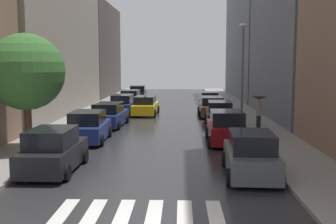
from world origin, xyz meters
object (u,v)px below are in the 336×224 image
(parked_car_left_third, at_px, (109,115))
(parked_car_right_second, at_px, (227,128))
(street_tree_left, at_px, (26,72))
(parked_car_left_fourth, at_px, (123,105))
(pedestrian_near_tree, at_px, (259,106))
(parked_car_right_fifth, at_px, (209,101))
(lamp_post_right, at_px, (243,66))
(parked_car_right_fourth, at_px, (211,107))
(parked_car_right_nearest, at_px, (251,156))
(parked_car_left_second, at_px, (88,127))
(parked_car_left_sixth, at_px, (138,94))
(parked_car_left_fifth, at_px, (131,99))
(taxi_midroad, at_px, (145,106))
(parked_car_right_third, at_px, (219,115))
(parked_car_left_nearest, at_px, (53,151))

(parked_car_left_third, xyz_separation_m, parked_car_right_second, (7.53, -5.87, 0.06))
(street_tree_left, bearing_deg, parked_car_left_fourth, 80.06)
(pedestrian_near_tree, bearing_deg, parked_car_left_third, -32.99)
(parked_car_right_fifth, xyz_separation_m, lamp_post_right, (1.55, -10.63, 3.41))
(parked_car_right_fourth, bearing_deg, parked_car_right_nearest, -179.38)
(parked_car_left_second, distance_m, parked_car_right_nearest, 10.53)
(parked_car_left_second, relative_size, parked_car_left_sixth, 0.98)
(lamp_post_right, bearing_deg, parked_car_left_fourth, 147.84)
(parked_car_left_third, distance_m, street_tree_left, 9.16)
(parked_car_left_sixth, bearing_deg, parked_car_right_fourth, -153.34)
(parked_car_left_fifth, height_order, taxi_midroad, taxi_midroad)
(parked_car_right_fourth, bearing_deg, parked_car_right_third, -178.20)
(parked_car_left_third, xyz_separation_m, street_tree_left, (-2.61, -8.19, 3.18))
(street_tree_left, bearing_deg, pedestrian_near_tree, 26.87)
(lamp_post_right, bearing_deg, parked_car_right_third, -160.01)
(parked_car_right_third, bearing_deg, parked_car_left_third, 94.27)
(parked_car_right_third, bearing_deg, taxi_midroad, 45.22)
(parked_car_left_third, distance_m, parked_car_right_fourth, 9.41)
(parked_car_right_second, relative_size, parked_car_right_fourth, 0.89)
(parked_car_right_fifth, bearing_deg, parked_car_left_nearest, 162.50)
(parked_car_left_second, height_order, parked_car_right_fourth, parked_car_left_second)
(pedestrian_near_tree, height_order, lamp_post_right, lamp_post_right)
(parked_car_left_fourth, xyz_separation_m, pedestrian_near_tree, (10.03, -8.53, 0.87))
(parked_car_left_third, bearing_deg, pedestrian_near_tree, -97.23)
(parked_car_left_fifth, xyz_separation_m, parked_car_right_fourth, (7.61, -7.45, -0.02))
(parked_car_right_nearest, xyz_separation_m, parked_car_right_third, (-0.02, 12.78, -0.00))
(parked_car_right_nearest, bearing_deg, parked_car_right_second, 4.20)
(parked_car_left_third, xyz_separation_m, taxi_midroad, (1.99, 6.40, -0.01))
(parked_car_left_third, xyz_separation_m, parked_car_right_third, (7.72, 0.30, 0.04))
(lamp_post_right, bearing_deg, parked_car_right_nearest, -96.83)
(parked_car_right_third, height_order, pedestrian_near_tree, pedestrian_near_tree)
(parked_car_left_third, height_order, parked_car_right_third, parked_car_right_third)
(parked_car_left_fifth, distance_m, parked_car_right_second, 20.39)
(parked_car_right_fifth, xyz_separation_m, pedestrian_near_tree, (2.26, -13.30, 0.91))
(parked_car_left_third, height_order, taxi_midroad, taxi_midroad)
(parked_car_right_second, bearing_deg, parked_car_left_nearest, 129.43)
(parked_car_left_nearest, distance_m, street_tree_left, 5.51)
(parked_car_right_fourth, xyz_separation_m, taxi_midroad, (-5.56, 0.79, -0.01))
(parked_car_left_fourth, xyz_separation_m, parked_car_left_sixth, (0.01, 12.36, 0.05))
(parked_car_right_second, relative_size, taxi_midroad, 0.91)
(parked_car_left_nearest, distance_m, parked_car_right_third, 14.62)
(pedestrian_near_tree, bearing_deg, lamp_post_right, -98.15)
(parked_car_left_second, xyz_separation_m, pedestrian_near_tree, (10.24, 3.79, 0.86))
(parked_car_left_second, bearing_deg, parked_car_right_nearest, -132.26)
(parked_car_right_nearest, bearing_deg, parked_car_right_fifth, 2.27)
(lamp_post_right, bearing_deg, pedestrian_near_tree, -75.20)
(taxi_midroad, height_order, lamp_post_right, lamp_post_right)
(parked_car_right_third, distance_m, street_tree_left, 13.73)
(parked_car_left_nearest, height_order, street_tree_left, street_tree_left)
(parked_car_left_fifth, distance_m, lamp_post_right, 15.74)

